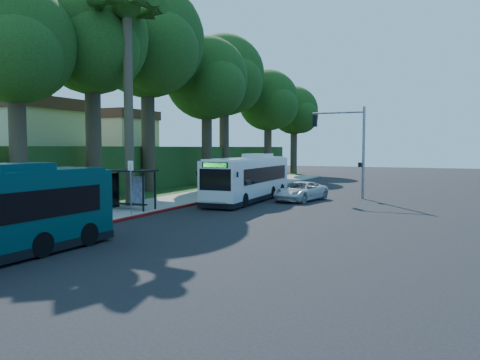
% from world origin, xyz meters
% --- Properties ---
extents(ground, '(140.00, 140.00, 0.00)m').
position_xyz_m(ground, '(0.00, 0.00, 0.00)').
color(ground, black).
rests_on(ground, ground).
extents(sidewalk, '(4.50, 70.00, 0.12)m').
position_xyz_m(sidewalk, '(-7.30, 0.00, 0.06)').
color(sidewalk, gray).
rests_on(sidewalk, ground).
extents(red_curb, '(0.25, 30.00, 0.13)m').
position_xyz_m(red_curb, '(-5.00, -4.00, 0.07)').
color(red_curb, maroon).
rests_on(red_curb, ground).
extents(grass_verge, '(8.00, 70.00, 0.06)m').
position_xyz_m(grass_verge, '(-13.00, 5.00, 0.03)').
color(grass_verge, '#234719').
rests_on(grass_verge, ground).
extents(bus_shelter, '(3.20, 1.51, 2.55)m').
position_xyz_m(bus_shelter, '(-7.26, -2.86, 1.81)').
color(bus_shelter, black).
rests_on(bus_shelter, ground).
extents(stop_sign_pole, '(0.35, 0.06, 3.17)m').
position_xyz_m(stop_sign_pole, '(-5.40, -5.00, 2.08)').
color(stop_sign_pole, gray).
rests_on(stop_sign_pole, ground).
extents(traffic_signal_pole, '(4.10, 0.30, 7.00)m').
position_xyz_m(traffic_signal_pole, '(3.78, 10.00, 4.42)').
color(traffic_signal_pole, gray).
rests_on(traffic_signal_pole, ground).
extents(palm_tree, '(4.20, 4.20, 14.40)m').
position_xyz_m(palm_tree, '(-8.20, -1.50, 12.38)').
color(palm_tree, '#4C3F2D').
rests_on(palm_tree, ground).
extents(hillside_backdrop, '(24.00, 60.00, 8.80)m').
position_xyz_m(hillside_backdrop, '(-26.30, 15.10, 2.44)').
color(hillside_backdrop, '#234719').
rests_on(hillside_backdrop, ground).
extents(tree_0, '(8.40, 8.00, 15.70)m').
position_xyz_m(tree_0, '(-12.40, -0.02, 11.20)').
color(tree_0, '#382B1E').
rests_on(tree_0, ground).
extents(tree_1, '(10.50, 10.00, 18.26)m').
position_xyz_m(tree_1, '(-13.37, 7.98, 12.73)').
color(tree_1, '#382B1E').
rests_on(tree_1, ground).
extents(tree_2, '(8.82, 8.40, 15.12)m').
position_xyz_m(tree_2, '(-11.89, 15.98, 10.48)').
color(tree_2, '#382B1E').
rests_on(tree_2, ground).
extents(tree_3, '(10.08, 9.60, 17.28)m').
position_xyz_m(tree_3, '(-13.88, 23.98, 11.98)').
color(tree_3, '#382B1E').
rests_on(tree_3, ground).
extents(tree_4, '(8.40, 8.00, 14.14)m').
position_xyz_m(tree_4, '(-11.40, 31.98, 9.73)').
color(tree_4, '#382B1E').
rests_on(tree_4, ground).
extents(tree_5, '(7.35, 7.00, 12.86)m').
position_xyz_m(tree_5, '(-10.41, 39.99, 8.96)').
color(tree_5, '#382B1E').
rests_on(tree_5, ground).
extents(tree_6, '(7.56, 7.20, 13.74)m').
position_xyz_m(tree_6, '(-12.91, -6.01, 9.71)').
color(tree_6, '#382B1E').
rests_on(tree_6, ground).
extents(white_bus, '(2.91, 11.65, 3.45)m').
position_xyz_m(white_bus, '(-2.60, 5.26, 1.68)').
color(white_bus, silver).
rests_on(white_bus, ground).
extents(pickup, '(3.34, 5.40, 1.40)m').
position_xyz_m(pickup, '(0.86, 6.78, 0.70)').
color(pickup, silver).
rests_on(pickup, ground).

